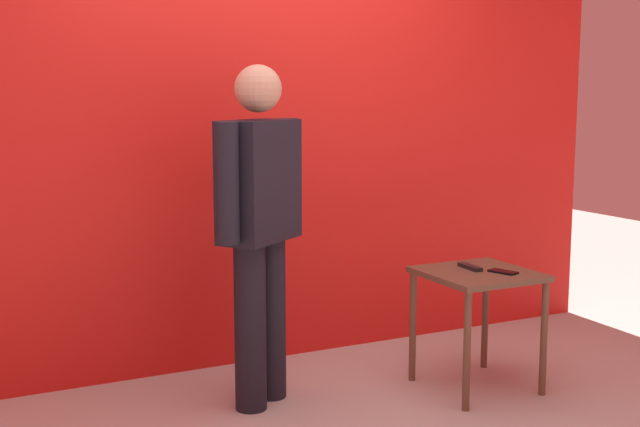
{
  "coord_description": "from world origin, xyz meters",
  "views": [
    {
      "loc": [
        -1.77,
        -3.06,
        1.54
      ],
      "look_at": [
        0.03,
        0.55,
        0.94
      ],
      "focal_mm": 46.62,
      "sensor_mm": 36.0,
      "label": 1
    }
  ],
  "objects_px": {
    "standing_person": "(259,218)",
    "cell_phone": "(503,272)",
    "side_table": "(478,289)",
    "tv_remote": "(470,267)"
  },
  "relations": [
    {
      "from": "standing_person",
      "to": "cell_phone",
      "type": "xyz_separation_m",
      "value": [
        1.17,
        -0.39,
        -0.3
      ]
    },
    {
      "from": "side_table",
      "to": "tv_remote",
      "type": "xyz_separation_m",
      "value": [
        -0.01,
        0.06,
        0.11
      ]
    },
    {
      "from": "side_table",
      "to": "cell_phone",
      "type": "xyz_separation_m",
      "value": [
        0.09,
        -0.09,
        0.1
      ]
    },
    {
      "from": "side_table",
      "to": "cell_phone",
      "type": "height_order",
      "value": "cell_phone"
    },
    {
      "from": "tv_remote",
      "to": "side_table",
      "type": "bearing_deg",
      "value": -81.46
    },
    {
      "from": "standing_person",
      "to": "cell_phone",
      "type": "height_order",
      "value": "standing_person"
    },
    {
      "from": "standing_person",
      "to": "tv_remote",
      "type": "height_order",
      "value": "standing_person"
    },
    {
      "from": "cell_phone",
      "to": "tv_remote",
      "type": "bearing_deg",
      "value": 103.18
    },
    {
      "from": "cell_phone",
      "to": "standing_person",
      "type": "bearing_deg",
      "value": 142.86
    },
    {
      "from": "cell_phone",
      "to": "tv_remote",
      "type": "distance_m",
      "value": 0.18
    }
  ]
}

